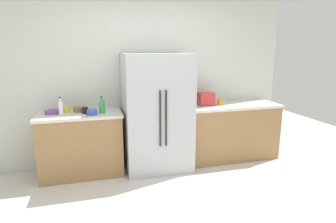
{
  "coord_description": "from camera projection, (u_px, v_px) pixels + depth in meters",
  "views": [
    {
      "loc": [
        -0.79,
        -2.6,
        1.79
      ],
      "look_at": [
        0.06,
        0.42,
        1.08
      ],
      "focal_mm": 30.29,
      "sensor_mm": 36.0,
      "label": 1
    }
  ],
  "objects": [
    {
      "name": "ground_plane",
      "position": [
        173.0,
        218.0,
        3.04
      ],
      "size": [
        9.31,
        9.31,
        0.0
      ],
      "primitive_type": "plane",
      "color": "beige"
    },
    {
      "name": "cup_a",
      "position": [
        220.0,
        102.0,
        4.49
      ],
      "size": [
        0.09,
        0.09,
        0.09
      ],
      "primitive_type": "cylinder",
      "color": "orange",
      "rests_on": "counter_right"
    },
    {
      "name": "cup_b",
      "position": [
        85.0,
        110.0,
        3.9
      ],
      "size": [
        0.08,
        0.08,
        0.09
      ],
      "primitive_type": "cylinder",
      "color": "black",
      "rests_on": "counter_left"
    },
    {
      "name": "bottle_b",
      "position": [
        61.0,
        108.0,
        3.79
      ],
      "size": [
        0.06,
        0.06,
        0.25
      ],
      "color": "white",
      "rests_on": "counter_left"
    },
    {
      "name": "bowl_b",
      "position": [
        79.0,
        109.0,
        4.0
      ],
      "size": [
        0.16,
        0.16,
        0.07
      ],
      "primitive_type": "cylinder",
      "color": "brown",
      "rests_on": "counter_left"
    },
    {
      "name": "bowl_c",
      "position": [
        52.0,
        112.0,
        3.89
      ],
      "size": [
        0.2,
        0.2,
        0.05
      ],
      "primitive_type": "cylinder",
      "color": "purple",
      "rests_on": "counter_left"
    },
    {
      "name": "toaster",
      "position": [
        206.0,
        99.0,
        4.44
      ],
      "size": [
        0.24,
        0.17,
        0.19
      ],
      "primitive_type": "cube",
      "color": "red",
      "rests_on": "counter_right"
    },
    {
      "name": "refrigerator",
      "position": [
        157.0,
        113.0,
        4.14
      ],
      "size": [
        0.96,
        0.72,
        1.71
      ],
      "color": "#B7BABF",
      "rests_on": "ground_plane"
    },
    {
      "name": "cup_c",
      "position": [
        67.0,
        110.0,
        3.95
      ],
      "size": [
        0.08,
        0.08,
        0.08
      ],
      "primitive_type": "cylinder",
      "color": "yellow",
      "rests_on": "counter_left"
    },
    {
      "name": "kitchen_back_panel",
      "position": [
        141.0,
        64.0,
        4.34
      ],
      "size": [
        4.65,
        0.1,
        3.07
      ],
      "primitive_type": "cube",
      "color": "silver",
      "rests_on": "ground_plane"
    },
    {
      "name": "bowl_a",
      "position": [
        92.0,
        112.0,
        3.82
      ],
      "size": [
        0.14,
        0.14,
        0.07
      ],
      "primitive_type": "cylinder",
      "color": "blue",
      "rests_on": "counter_left"
    },
    {
      "name": "bottle_a",
      "position": [
        102.0,
        107.0,
        3.9
      ],
      "size": [
        0.08,
        0.08,
        0.24
      ],
      "color": "green",
      "rests_on": "counter_left"
    },
    {
      "name": "counter_right",
      "position": [
        231.0,
        131.0,
        4.62
      ],
      "size": [
        1.49,
        0.59,
        0.9
      ],
      "color": "#9E7247",
      "rests_on": "ground_plane"
    },
    {
      "name": "counter_left",
      "position": [
        81.0,
        144.0,
        4.01
      ],
      "size": [
        1.15,
        0.59,
        0.9
      ],
      "color": "#9E7247",
      "rests_on": "ground_plane"
    }
  ]
}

